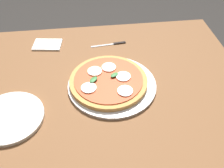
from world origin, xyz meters
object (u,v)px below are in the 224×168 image
object	(u,v)px
serving_tray	(112,85)
napkin	(48,45)
pizza	(108,81)
plate_white	(10,117)
dining_table	(93,103)
knife	(113,44)

from	to	relation	value
serving_tray	napkin	xyz separation A→B (m)	(-0.27, 0.31, -0.00)
pizza	plate_white	xyz separation A→B (m)	(-0.36, -0.13, -0.02)
dining_table	knife	xyz separation A→B (m)	(0.12, 0.26, 0.12)
napkin	pizza	bearing A→B (deg)	-50.12
plate_white	knife	xyz separation A→B (m)	(0.41, 0.40, -0.00)
dining_table	serving_tray	world-z (taller)	serving_tray
dining_table	serving_tray	distance (m)	0.14
serving_tray	knife	bearing A→B (deg)	82.06
plate_white	napkin	distance (m)	0.45
dining_table	pizza	xyz separation A→B (m)	(0.06, -0.01, 0.14)
serving_tray	pizza	distance (m)	0.02
napkin	dining_table	bearing A→B (deg)	-56.98
pizza	knife	xyz separation A→B (m)	(0.05, 0.28, -0.02)
napkin	knife	size ratio (longest dim) A/B	0.77
plate_white	knife	world-z (taller)	plate_white
pizza	napkin	world-z (taller)	pizza
dining_table	knife	world-z (taller)	knife
napkin	knife	distance (m)	0.31
dining_table	plate_white	bearing A→B (deg)	-154.86
pizza	napkin	size ratio (longest dim) A/B	2.35
plate_white	dining_table	bearing A→B (deg)	25.14
pizza	knife	size ratio (longest dim) A/B	1.81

